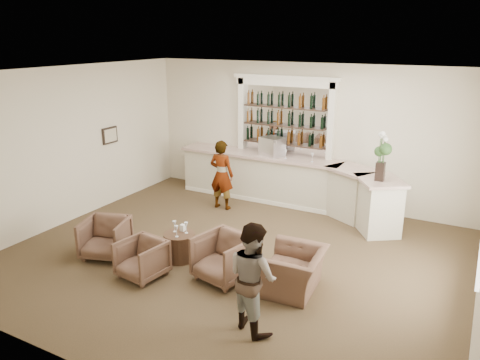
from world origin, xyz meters
name	(u,v)px	position (x,y,z in m)	size (l,w,h in m)	color
ground	(233,256)	(0.00, 0.00, 0.00)	(8.00, 8.00, 0.00)	brown
room_shell	(260,125)	(0.16, 0.71, 2.34)	(8.04, 7.02, 3.32)	beige
bar_counter	(289,182)	(-0.16, 3.00, 0.57)	(5.72, 1.80, 1.14)	beige
back_bar_alcove	(284,117)	(-0.50, 3.41, 2.03)	(2.64, 0.25, 3.00)	white
cocktail_table	(180,246)	(-0.80, -0.55, 0.25)	(0.57, 0.57, 0.50)	#472D1E
sommelier	(222,175)	(-1.46, 2.07, 0.81)	(0.59, 0.39, 1.62)	gray
guest	(253,277)	(1.29, -1.77, 0.78)	(0.76, 0.59, 1.56)	gray
armchair_left	(105,238)	(-2.07, -1.09, 0.36)	(0.77, 0.79, 0.72)	brown
armchair_center	(142,259)	(-0.98, -1.38, 0.33)	(0.70, 0.72, 0.65)	brown
armchair_right	(224,258)	(0.25, -0.79, 0.38)	(0.82, 0.85, 0.77)	brown
armchair_far	(293,271)	(1.40, -0.57, 0.34)	(1.04, 0.91, 0.68)	brown
espresso_machine	(272,146)	(-0.66, 3.08, 1.36)	(0.51, 0.42, 0.44)	silver
flower_vase	(382,153)	(2.04, 2.29, 1.69)	(0.26, 0.26, 0.98)	black
wine_glass_bar_left	(286,154)	(-0.26, 2.97, 1.25)	(0.07, 0.07, 0.21)	white
wine_glass_bar_right	(312,157)	(0.39, 2.98, 1.25)	(0.07, 0.07, 0.21)	white
wine_glass_tbl_a	(175,226)	(-0.92, -0.52, 0.60)	(0.07, 0.07, 0.21)	white
wine_glass_tbl_b	(186,228)	(-0.70, -0.47, 0.60)	(0.07, 0.07, 0.21)	white
wine_glass_tbl_c	(177,231)	(-0.76, -0.68, 0.60)	(0.07, 0.07, 0.21)	white
napkin_holder	(183,228)	(-0.82, -0.41, 0.56)	(0.08, 0.08, 0.12)	white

